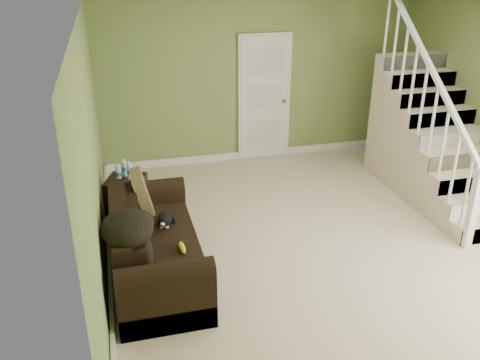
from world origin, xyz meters
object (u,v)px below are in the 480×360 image
side_table (127,198)px  banana (182,247)px  sofa (152,249)px  cat (165,219)px

side_table → banana: bearing=-74.3°
sofa → cat: sofa is taller
sofa → banana: 0.44m
side_table → sofa: bearing=-81.9°
side_table → cat: 1.19m
side_table → cat: bearing=-71.7°
cat → banana: 0.55m
side_table → cat: (0.37, -1.11, 0.23)m
side_table → banana: (0.47, -1.66, 0.18)m
sofa → banana: sofa is taller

